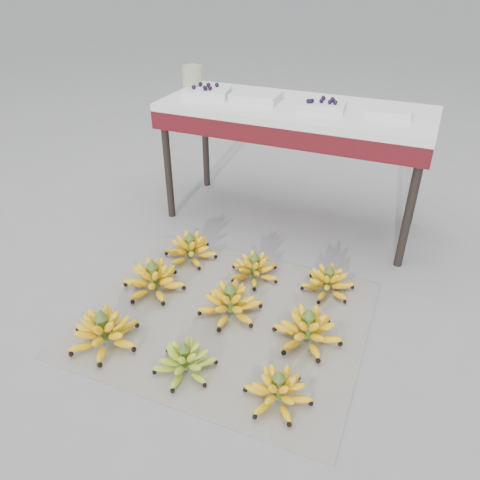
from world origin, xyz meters
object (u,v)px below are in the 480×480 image
at_px(bunch_back_center, 254,268).
at_px(bunch_back_right, 328,282).
at_px(bunch_mid_right, 307,329).
at_px(vendor_table, 295,120).
at_px(tray_right, 322,106).
at_px(newspaper_mat, 224,318).
at_px(bunch_front_center, 185,361).
at_px(bunch_front_left, 104,332).
at_px(tray_far_right, 389,112).
at_px(bunch_back_left, 190,249).
at_px(glass_jar, 193,79).
at_px(bunch_front_right, 278,390).
at_px(bunch_mid_left, 154,280).
at_px(tray_left, 256,97).
at_px(bunch_mid_center, 230,303).
at_px(tray_far_left, 207,92).

distance_m(bunch_back_center, bunch_back_right, 0.37).
distance_m(bunch_mid_right, vendor_table, 1.21).
bearing_deg(tray_right, newspaper_mat, -97.73).
xyz_separation_m(bunch_front_center, bunch_mid_right, (0.39, 0.35, 0.01)).
height_order(bunch_front_left, vendor_table, vendor_table).
relative_size(newspaper_mat, tray_far_right, 5.45).
height_order(bunch_front_center, bunch_mid_right, bunch_mid_right).
distance_m(bunch_back_right, vendor_table, 0.94).
xyz_separation_m(newspaper_mat, bunch_back_right, (0.38, 0.37, 0.06)).
distance_m(bunch_back_left, glass_jar, 1.02).
relative_size(newspaper_mat, bunch_front_left, 3.15).
bearing_deg(bunch_front_right, bunch_back_right, 86.02).
distance_m(bunch_mid_left, bunch_mid_right, 0.79).
distance_m(bunch_back_left, tray_right, 1.03).
xyz_separation_m(bunch_front_center, vendor_table, (-0.01, 1.35, 0.57)).
bearing_deg(tray_right, bunch_front_right, -79.46).
distance_m(tray_left, tray_far_right, 0.72).
bearing_deg(bunch_back_right, bunch_mid_center, -159.80).
height_order(bunch_mid_center, bunch_back_center, bunch_mid_center).
bearing_deg(bunch_front_left, newspaper_mat, 66.24).
relative_size(bunch_front_center, vendor_table, 0.21).
relative_size(bunch_front_right, tray_far_right, 1.16).
relative_size(bunch_mid_center, vendor_table, 0.23).
xyz_separation_m(bunch_front_left, tray_left, (0.15, 1.34, 0.66)).
xyz_separation_m(bunch_front_right, bunch_mid_left, (-0.78, 0.39, 0.01)).
xyz_separation_m(bunch_front_left, bunch_back_left, (0.03, 0.71, -0.00)).
bearing_deg(bunch_mid_right, glass_jar, 145.09).
xyz_separation_m(tray_far_right, glass_jar, (-1.14, 0.02, 0.06)).
height_order(bunch_back_center, tray_right, tray_right).
xyz_separation_m(bunch_front_center, bunch_back_center, (0.02, 0.69, 0.00)).
xyz_separation_m(bunch_front_center, bunch_mid_left, (-0.39, 0.40, 0.01)).
distance_m(bunch_front_center, tray_far_right, 1.58).
bearing_deg(tray_right, glass_jar, 176.11).
xyz_separation_m(bunch_front_center, tray_far_right, (0.48, 1.35, 0.67)).
xyz_separation_m(bunch_front_center, bunch_front_right, (0.38, 0.01, 0.00)).
bearing_deg(bunch_mid_center, tray_far_left, 111.18).
height_order(newspaper_mat, bunch_mid_right, bunch_mid_right).
xyz_separation_m(bunch_front_right, bunch_mid_center, (-0.36, 0.38, 0.01)).
xyz_separation_m(bunch_back_center, tray_left, (-0.26, 0.65, 0.67)).
xyz_separation_m(bunch_mid_right, tray_far_left, (-0.94, 0.97, 0.67)).
relative_size(bunch_mid_center, tray_far_right, 1.46).
relative_size(bunch_front_left, vendor_table, 0.27).
relative_size(vendor_table, tray_right, 5.73).
height_order(bunch_front_center, glass_jar, glass_jar).
bearing_deg(tray_far_right, bunch_front_center, -109.62).
height_order(bunch_front_right, bunch_mid_right, bunch_mid_right).
distance_m(bunch_mid_left, vendor_table, 1.17).
distance_m(tray_far_left, tray_far_right, 1.02).
bearing_deg(tray_far_left, bunch_back_left, -73.43).
distance_m(bunch_front_center, bunch_mid_center, 0.39).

